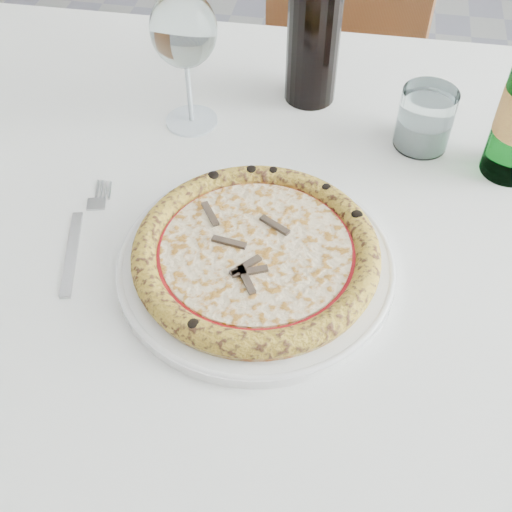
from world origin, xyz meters
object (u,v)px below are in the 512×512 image
(tumbler, at_px, (424,122))
(wine_bottle, at_px, (315,15))
(dining_table, at_px, (269,252))
(chair_far, at_px, (332,34))
(wine_glass, at_px, (184,33))
(plate, at_px, (256,262))
(pizza, at_px, (256,252))

(tumbler, height_order, wine_bottle, wine_bottle)
(dining_table, bearing_deg, wine_bottle, 85.79)
(chair_far, bearing_deg, wine_glass, -102.69)
(chair_far, relative_size, wine_bottle, 3.04)
(wine_bottle, bearing_deg, dining_table, -94.21)
(dining_table, bearing_deg, plate, -90.00)
(pizza, relative_size, wine_bottle, 0.92)
(plate, xyz_separation_m, tumbler, (0.18, 0.26, 0.03))
(plate, relative_size, pizza, 1.14)
(chair_far, height_order, pizza, chair_far)
(chair_far, relative_size, tumbler, 11.13)
(dining_table, height_order, chair_far, chair_far)
(dining_table, distance_m, plate, 0.14)
(wine_bottle, bearing_deg, pizza, -93.01)
(pizza, distance_m, wine_bottle, 0.37)
(wine_glass, relative_size, tumbler, 2.33)
(plate, xyz_separation_m, wine_glass, (-0.14, 0.26, 0.13))
(wine_glass, bearing_deg, dining_table, -48.02)
(dining_table, relative_size, chair_far, 1.65)
(dining_table, bearing_deg, wine_glass, 131.98)
(tumbler, bearing_deg, pizza, -124.76)
(pizza, xyz_separation_m, wine_glass, (-0.14, 0.26, 0.11))
(wine_bottle, bearing_deg, chair_far, 90.48)
(dining_table, xyz_separation_m, wine_glass, (-0.14, 0.16, 0.22))
(chair_far, bearing_deg, dining_table, -90.92)
(wine_bottle, bearing_deg, plate, -93.01)
(dining_table, xyz_separation_m, pizza, (-0.00, -0.10, 0.11))
(plate, xyz_separation_m, wine_bottle, (0.02, 0.35, 0.12))
(chair_far, distance_m, pizza, 0.97)
(chair_far, bearing_deg, tumbler, -75.87)
(dining_table, xyz_separation_m, plate, (0.00, -0.10, 0.09))
(chair_far, relative_size, plate, 2.92)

